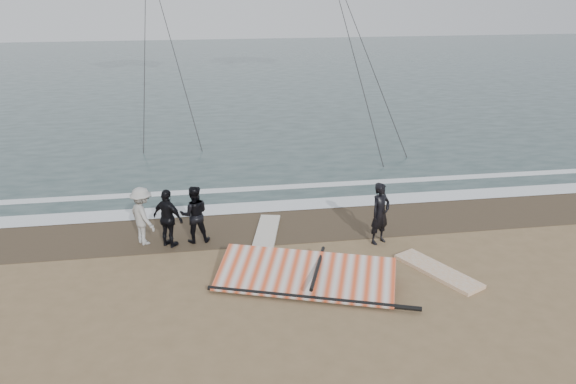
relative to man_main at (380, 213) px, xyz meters
name	(u,v)px	position (x,y,z in m)	size (l,w,h in m)	color
ground	(359,300)	(-1.37, -2.86, -0.88)	(120.00, 120.00, 0.00)	#8C704C
sea	(242,74)	(-1.37, 30.14, -0.86)	(120.00, 54.00, 0.02)	#233838
wet_sand	(318,222)	(-1.37, 1.64, -0.87)	(120.00, 2.80, 0.01)	#4C3D2B
foam_near	(310,204)	(-1.37, 3.04, -0.85)	(120.00, 0.90, 0.01)	white
foam_far	(300,186)	(-1.37, 4.74, -0.85)	(120.00, 0.45, 0.01)	white
man_main	(380,213)	(0.00, 0.00, 0.00)	(0.64, 0.42, 1.75)	black
board_white	(438,271)	(0.94, -1.91, -0.83)	(0.66, 2.37, 0.09)	white
board_cream	(267,231)	(-3.01, 1.10, -0.83)	(0.59, 2.22, 0.09)	beige
trio_cluster	(166,216)	(-5.81, 0.86, -0.05)	(2.35, 1.37, 1.65)	black
sail_rig	(301,275)	(-2.52, -1.84, -0.68)	(4.65, 3.14, 0.52)	black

